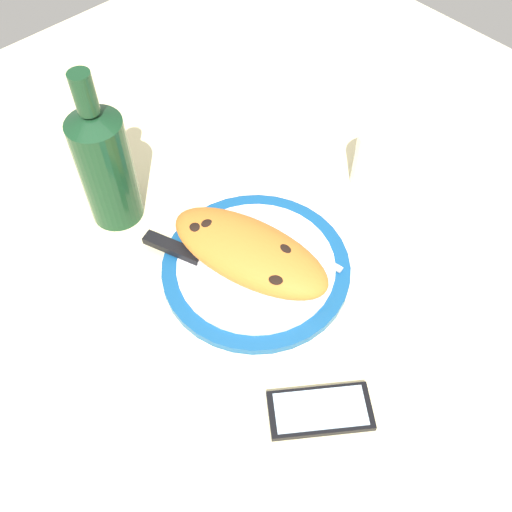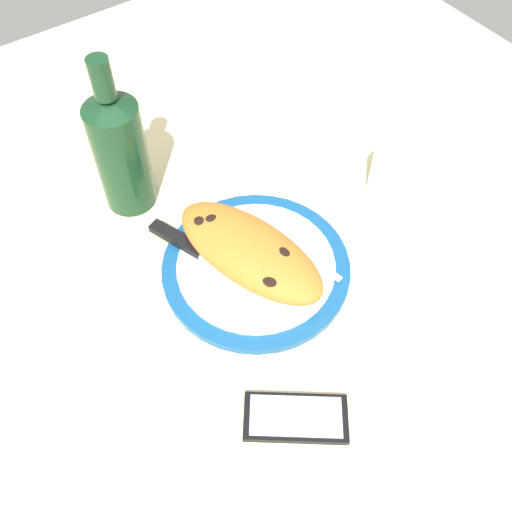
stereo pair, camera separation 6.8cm
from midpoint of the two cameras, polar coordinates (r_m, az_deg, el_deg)
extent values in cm
cube|color=beige|center=(86.71, 2.23, -2.09)|extent=(150.00, 150.00, 3.00)
cylinder|color=navy|center=(84.95, 2.27, -1.29)|extent=(27.54, 27.54, 1.26)
cylinder|color=white|center=(84.32, 2.29, -0.99)|extent=(23.13, 23.13, 0.30)
ellipsoid|color=orange|center=(82.16, 1.72, 0.37)|extent=(26.71, 16.72, 5.44)
ellipsoid|color=black|center=(77.52, 3.92, -2.53)|extent=(2.44, 2.39, 0.76)
ellipsoid|color=black|center=(83.15, -1.92, 3.44)|extent=(3.15, 3.14, 0.83)
ellipsoid|color=black|center=(83.36, -3.07, 3.26)|extent=(2.90, 2.63, 0.83)
ellipsoid|color=black|center=(79.62, 5.00, 0.12)|extent=(2.76, 2.33, 0.89)
cube|color=silver|center=(85.59, 7.14, 0.06)|extent=(13.13, 3.42, 0.40)
cube|color=silver|center=(88.68, 2.88, 3.18)|extent=(4.35, 2.93, 0.40)
cube|color=silver|center=(82.79, 0.56, -2.02)|extent=(12.92, 6.16, 0.40)
cube|color=black|center=(86.58, -5.59, 1.61)|extent=(9.32, 5.12, 1.20)
cube|color=black|center=(74.97, 6.59, -15.66)|extent=(12.62, 13.98, 1.00)
cube|color=silver|center=(74.42, 6.63, -15.50)|extent=(10.96, 12.19, 0.16)
cylinder|color=silver|center=(94.12, 15.50, 7.73)|extent=(7.26, 7.26, 10.29)
cylinder|color=silver|center=(95.94, 15.16, 6.66)|extent=(6.68, 6.68, 4.69)
cylinder|color=#14381E|center=(89.11, -10.90, 9.38)|extent=(7.97, 7.97, 18.22)
cone|color=#14381E|center=(82.49, -12.01, 14.37)|extent=(7.97, 7.97, 1.99)
cylinder|color=#14381E|center=(80.08, -12.51, 16.55)|extent=(3.03, 3.03, 5.94)
camera|label=1|loc=(0.03, -87.65, 3.22)|focal=40.79mm
camera|label=2|loc=(0.03, 92.35, -3.22)|focal=40.79mm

